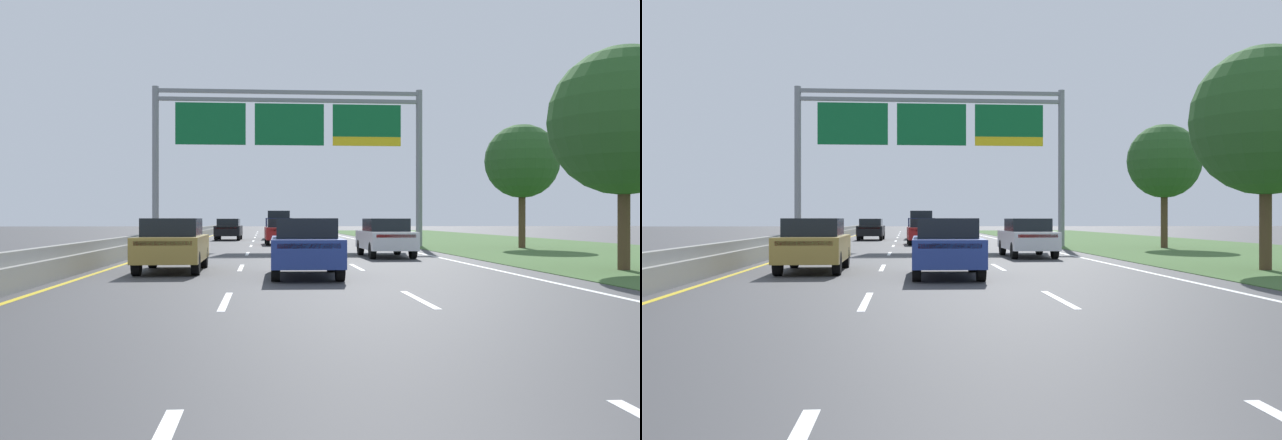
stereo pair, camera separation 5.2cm
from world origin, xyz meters
TOP-DOWN VIEW (x-y plane):
  - ground_plane at (0.00, 35.00)m, footprint 220.00×220.00m
  - lane_striping at (0.00, 34.54)m, footprint 11.96×106.00m
  - grass_verge_right at (13.95, 35.00)m, footprint 14.00×110.00m
  - median_barrier_concrete at (-6.60, 35.00)m, footprint 0.60×110.00m
  - overhead_sign_gantry at (0.30, 36.04)m, footprint 15.06×0.42m
  - pickup_truck_navy at (0.06, 51.84)m, footprint 2.07×5.43m
  - car_red_centre_lane_sedan at (-0.12, 39.46)m, footprint 1.92×4.44m
  - car_blue_centre_lane_sedan at (-0.01, 16.02)m, footprint 1.91×4.44m
  - car_gold_left_lane_sedan at (-3.81, 18.13)m, footprint 1.86×4.42m
  - car_white_right_lane_sedan at (3.84, 25.45)m, footprint 1.88×4.43m
  - car_black_left_lane_sedan at (-3.69, 48.87)m, footprint 1.91×4.44m
  - roadside_tree_near at (9.67, 17.40)m, footprint 4.49×4.49m
  - roadside_tree_mid at (12.55, 33.27)m, footprint 3.91×3.91m

SIDE VIEW (x-z plane):
  - ground_plane at x=0.00m, z-range 0.00..0.00m
  - lane_striping at x=0.00m, z-range 0.00..0.01m
  - grass_verge_right at x=13.95m, z-range 0.00..0.02m
  - median_barrier_concrete at x=-6.60m, z-range -0.07..0.78m
  - car_red_centre_lane_sedan at x=-0.12m, z-range 0.03..1.60m
  - car_blue_centre_lane_sedan at x=-0.01m, z-range 0.03..1.60m
  - car_gold_left_lane_sedan at x=-3.81m, z-range 0.03..1.60m
  - car_white_right_lane_sedan at x=3.84m, z-range 0.03..1.60m
  - car_black_left_lane_sedan at x=-3.69m, z-range 0.03..1.60m
  - pickup_truck_navy at x=0.06m, z-range -0.03..2.17m
  - roadside_tree_near at x=9.67m, z-range 1.12..7.88m
  - roadside_tree_mid at x=12.55m, z-range 1.32..7.90m
  - overhead_sign_gantry at x=0.30m, z-range 1.91..10.76m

